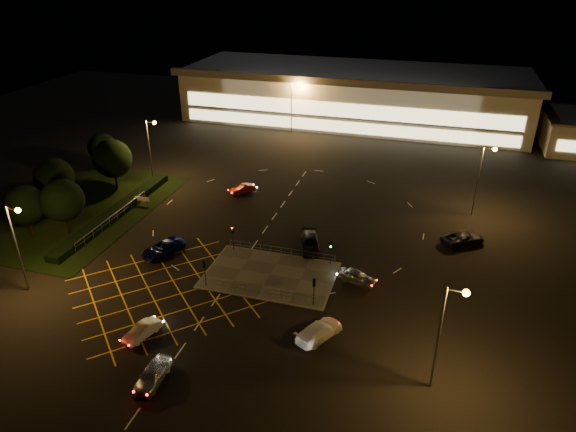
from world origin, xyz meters
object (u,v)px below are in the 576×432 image
(car_approach_white, at_px, (319,331))
(signal_sw, at_px, (205,268))
(car_east_grey, at_px, (463,238))
(car_left_blue, at_px, (163,248))
(car_right_silver, at_px, (357,277))
(car_far_dkgrey, at_px, (310,243))
(car_circ_red, at_px, (243,189))
(signal_nw, at_px, (233,233))
(car_near_silver, at_px, (153,374))
(signal_se, at_px, (314,286))
(signal_ne, at_px, (331,247))
(car_queue_white, at_px, (142,331))

(car_approach_white, bearing_deg, signal_sw, 10.50)
(car_approach_white, bearing_deg, car_east_grey, -91.59)
(car_left_blue, xyz_separation_m, car_right_silver, (23.23, 0.59, -0.03))
(car_far_dkgrey, xyz_separation_m, car_circ_red, (-13.83, 13.12, -0.15))
(signal_nw, height_order, car_circ_red, signal_nw)
(car_far_dkgrey, distance_m, car_east_grey, 19.02)
(car_near_silver, relative_size, car_right_silver, 1.05)
(signal_se, relative_size, car_approach_white, 0.61)
(signal_ne, relative_size, car_right_silver, 0.74)
(car_far_dkgrey, distance_m, car_right_silver, 8.71)
(car_queue_white, height_order, car_east_grey, car_east_grey)
(car_far_dkgrey, bearing_deg, car_east_grey, 2.97)
(signal_sw, relative_size, car_queue_white, 0.81)
(signal_sw, distance_m, car_queue_white, 9.64)
(car_left_blue, relative_size, car_approach_white, 1.05)
(signal_ne, xyz_separation_m, car_near_silver, (-10.43, -21.99, -1.61))
(car_left_blue, distance_m, car_right_silver, 23.24)
(signal_se, distance_m, car_east_grey, 22.92)
(car_approach_white, bearing_deg, car_queue_white, 45.21)
(car_queue_white, relative_size, car_approach_white, 0.76)
(signal_nw, bearing_deg, signal_sw, -90.00)
(car_far_dkgrey, relative_size, car_circ_red, 1.40)
(signal_sw, distance_m, car_left_blue, 9.24)
(car_left_blue, bearing_deg, car_far_dkgrey, 42.13)
(signal_ne, bearing_deg, car_east_grey, 32.81)
(car_queue_white, bearing_deg, signal_ne, 68.03)
(signal_se, relative_size, car_right_silver, 0.74)
(car_left_blue, xyz_separation_m, car_far_dkgrey, (16.58, 6.20, 0.03))
(car_approach_white, bearing_deg, signal_nw, -13.57)
(signal_nw, xyz_separation_m, car_east_grey, (26.73, 9.50, -1.61))
(signal_nw, xyz_separation_m, car_left_blue, (-7.73, -3.20, -1.61))
(car_near_silver, height_order, car_left_blue, car_near_silver)
(car_right_silver, bearing_deg, car_far_dkgrey, 66.42)
(car_queue_white, bearing_deg, car_far_dkgrey, 78.89)
(signal_nw, xyz_separation_m, car_far_dkgrey, (8.85, 3.01, -1.58))
(car_right_silver, height_order, car_approach_white, car_approach_white)
(car_right_silver, height_order, car_circ_red, car_right_silver)
(car_near_silver, bearing_deg, signal_ne, 62.97)
(car_near_silver, height_order, car_east_grey, car_near_silver)
(car_east_grey, bearing_deg, car_queue_white, 96.58)
(signal_sw, relative_size, car_right_silver, 0.74)
(signal_nw, xyz_separation_m, car_circ_red, (-4.98, 16.13, -1.73))
(car_far_dkgrey, xyz_separation_m, car_right_silver, (6.65, -5.62, -0.06))
(signal_se, bearing_deg, car_approach_white, 109.98)
(car_far_dkgrey, bearing_deg, car_circ_red, 119.53)
(car_queue_white, relative_size, car_left_blue, 0.72)
(car_right_silver, bearing_deg, car_queue_white, 145.95)
(car_circ_red, bearing_deg, car_east_grey, 30.90)
(signal_nw, bearing_deg, car_east_grey, 19.56)
(car_near_silver, xyz_separation_m, car_right_silver, (13.93, 19.39, -0.03))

